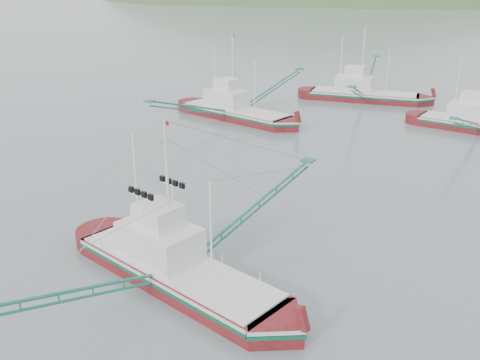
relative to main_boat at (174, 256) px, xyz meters
The scene contains 5 objects.
ground 3.04m from the main_boat, 117.85° to the left, with size 1200.00×1200.00×0.00m, color slate.
main_boat is the anchor object (origin of this frame).
bg_boat_left 36.79m from the main_boat, 119.32° to the left, with size 14.80×26.08×10.60m.
bg_boat_far 43.07m from the main_boat, 79.91° to the left, with size 13.35×23.97×9.70m.
bg_boat_extra 50.77m from the main_boat, 100.21° to the left, with size 14.95×25.69×10.60m.
Camera 1 is at (18.71, -21.80, 16.02)m, focal length 40.00 mm.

